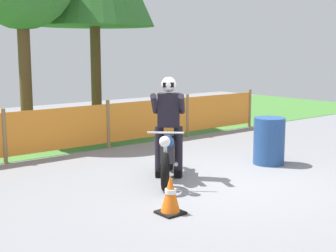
{
  "coord_description": "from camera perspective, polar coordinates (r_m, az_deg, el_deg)",
  "views": [
    {
      "loc": [
        -5.49,
        -5.43,
        2.15
      ],
      "look_at": [
        -0.6,
        0.65,
        0.9
      ],
      "focal_mm": 51.78,
      "sensor_mm": 36.0,
      "label": 1
    }
  ],
  "objects": [
    {
      "name": "ground",
      "position": [
        8.02,
        6.29,
        -6.58
      ],
      "size": [
        24.0,
        24.0,
        0.02
      ],
      "primitive_type": "cube",
      "color": "gray"
    },
    {
      "name": "grass_verge",
      "position": [
        13.33,
        -13.98,
        -0.43
      ],
      "size": [
        24.0,
        6.12,
        0.01
      ],
      "primitive_type": "cube",
      "color": "#427A33",
      "rests_on": "ground"
    },
    {
      "name": "barrier_fence",
      "position": [
        10.58,
        -7.06,
        0.28
      ],
      "size": [
        9.2,
        0.08,
        1.05
      ],
      "color": "olive",
      "rests_on": "ground"
    },
    {
      "name": "motorcycle_lead",
      "position": [
        7.98,
        0.01,
        -3.3
      ],
      "size": [
        1.36,
        1.47,
        0.9
      ],
      "rotation": [
        0.0,
        0.0,
        -2.31
      ],
      "color": "black",
      "rests_on": "ground"
    },
    {
      "name": "rider_lead",
      "position": [
        8.07,
        0.08,
        0.31
      ],
      "size": [
        0.73,
        0.73,
        1.69
      ],
      "rotation": [
        0.0,
        0.0,
        -2.31
      ],
      "color": "black",
      "rests_on": "ground"
    },
    {
      "name": "traffic_cone",
      "position": [
        6.4,
        0.29,
        -8.07
      ],
      "size": [
        0.32,
        0.32,
        0.53
      ],
      "color": "black",
      "rests_on": "ground"
    },
    {
      "name": "spare_drum",
      "position": [
        9.26,
        11.81,
        -1.73
      ],
      "size": [
        0.58,
        0.58,
        0.88
      ],
      "primitive_type": "cylinder",
      "color": "navy",
      "rests_on": "ground"
    }
  ]
}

